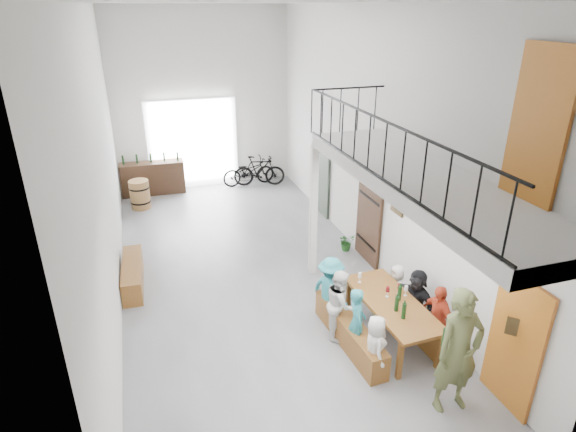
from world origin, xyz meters
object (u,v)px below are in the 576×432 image
object	(u,v)px
oak_barrel	(140,194)
serving_counter	(153,178)
side_bench	(133,274)
bench_inner	(349,332)
bicycle_near	(248,171)
host_standing	(459,352)
tasting_table	(392,306)

from	to	relation	value
oak_barrel	serving_counter	bearing A→B (deg)	68.69
side_bench	serving_counter	distance (m)	5.50
bench_inner	side_bench	distance (m)	4.77
serving_counter	bench_inner	bearing A→B (deg)	-70.96
oak_barrel	bicycle_near	size ratio (longest dim) A/B	0.49
bench_inner	host_standing	world-z (taller)	host_standing
bench_inner	serving_counter	distance (m)	9.07
bench_inner	host_standing	size ratio (longest dim) A/B	1.08
side_bench	oak_barrel	world-z (taller)	oak_barrel
bench_inner	oak_barrel	bearing A→B (deg)	110.25
host_standing	bicycle_near	world-z (taller)	host_standing
tasting_table	bicycle_near	bearing A→B (deg)	91.33
bench_inner	bicycle_near	distance (m)	8.49
side_bench	host_standing	world-z (taller)	host_standing
side_bench	serving_counter	bearing A→B (deg)	82.16
oak_barrel	serving_counter	world-z (taller)	serving_counter
tasting_table	side_bench	distance (m)	5.41
side_bench	host_standing	xyz separation A→B (m)	(4.40, -4.93, 0.74)
host_standing	bicycle_near	bearing A→B (deg)	94.99
serving_counter	bicycle_near	xyz separation A→B (m)	(3.02, -0.14, -0.05)
side_bench	host_standing	bearing A→B (deg)	-48.25
side_bench	oak_barrel	distance (m)	4.33
bench_inner	tasting_table	bearing A→B (deg)	-10.95
bench_inner	oak_barrel	world-z (taller)	oak_barrel
side_bench	bicycle_near	world-z (taller)	bicycle_near
serving_counter	host_standing	world-z (taller)	host_standing
bench_inner	serving_counter	bearing A→B (deg)	104.85
side_bench	tasting_table	bearing A→B (deg)	-37.48
tasting_table	oak_barrel	bearing A→B (deg)	115.56
tasting_table	oak_barrel	size ratio (longest dim) A/B	2.54
oak_barrel	bicycle_near	xyz separation A→B (m)	(3.46, 0.99, 0.03)
tasting_table	host_standing	size ratio (longest dim) A/B	1.09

